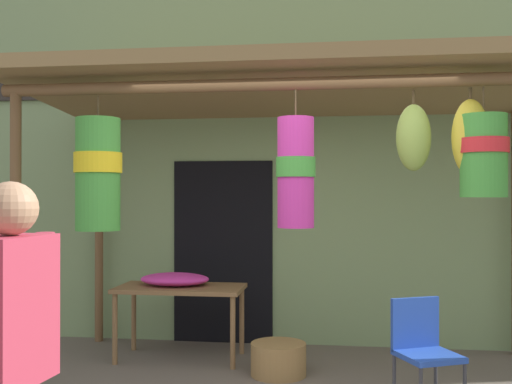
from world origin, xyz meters
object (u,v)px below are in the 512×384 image
object	(u,v)px
display_table	(180,295)
flower_heap_on_table	(176,279)
wicker_basket_by_table	(278,359)
customer_foreground	(10,346)
folding_chair	(423,345)

from	to	relation	value
display_table	flower_heap_on_table	xyz separation A→B (m)	(-0.06, 0.04, 0.15)
flower_heap_on_table	wicker_basket_by_table	xyz separation A→B (m)	(1.07, -0.45, -0.64)
customer_foreground	flower_heap_on_table	bearing A→B (deg)	93.85
display_table	flower_heap_on_table	world-z (taller)	flower_heap_on_table
folding_chair	customer_foreground	size ratio (longest dim) A/B	0.50
customer_foreground	folding_chair	bearing A→B (deg)	48.67
folding_chair	wicker_basket_by_table	world-z (taller)	folding_chair
display_table	wicker_basket_by_table	bearing A→B (deg)	-21.97
display_table	folding_chair	xyz separation A→B (m)	(2.17, -1.19, -0.13)
display_table	customer_foreground	size ratio (longest dim) A/B	0.74
flower_heap_on_table	customer_foreground	bearing A→B (deg)	-86.15
display_table	folding_chair	bearing A→B (deg)	-28.73
display_table	folding_chair	size ratio (longest dim) A/B	1.48
flower_heap_on_table	customer_foreground	distance (m)	3.51
display_table	folding_chair	distance (m)	2.48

